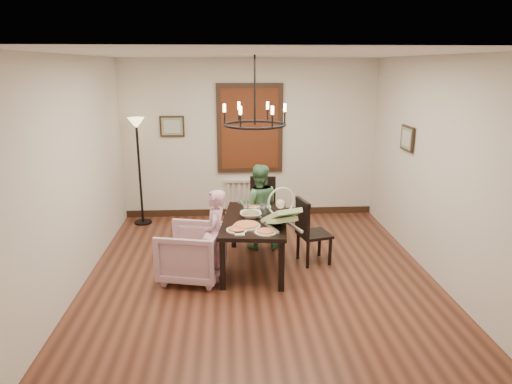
{
  "coord_description": "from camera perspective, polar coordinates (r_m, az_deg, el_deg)",
  "views": [
    {
      "loc": [
        -0.4,
        -5.53,
        2.68
      ],
      "look_at": [
        -0.03,
        0.29,
        1.05
      ],
      "focal_mm": 32.0,
      "sensor_mm": 36.0,
      "label": 1
    }
  ],
  "objects": [
    {
      "name": "dining_table",
      "position": [
        6.13,
        -0.15,
        -4.07
      ],
      "size": [
        1.0,
        1.57,
        0.7
      ],
      "rotation": [
        0.0,
        0.0,
        -0.11
      ],
      "color": "black",
      "rests_on": "room_shell"
    },
    {
      "name": "window_blinds",
      "position": [
        8.07,
        -0.78,
        7.93
      ],
      "size": [
        1.0,
        0.03,
        1.4
      ],
      "primitive_type": "cube",
      "color": "maroon",
      "rests_on": "room_shell"
    },
    {
      "name": "picture_back",
      "position": [
        8.12,
        -10.44,
        8.08
      ],
      "size": [
        0.42,
        0.03,
        0.36
      ],
      "primitive_type": "cube",
      "color": "black",
      "rests_on": "room_shell"
    },
    {
      "name": "salad_bowl",
      "position": [
        6.14,
        -0.66,
        -2.81
      ],
      "size": [
        0.35,
        0.35,
        0.09
      ],
      "primitive_type": "imported",
      "color": "white",
      "rests_on": "dining_table"
    },
    {
      "name": "drinking_glass",
      "position": [
        6.26,
        1.05,
        -2.13
      ],
      "size": [
        0.07,
        0.07,
        0.15
      ],
      "primitive_type": "cylinder",
      "color": "silver",
      "rests_on": "dining_table"
    },
    {
      "name": "floor_lamp",
      "position": [
        8.02,
        -14.34,
        2.31
      ],
      "size": [
        0.3,
        0.3,
        1.8
      ],
      "primitive_type": null,
      "color": "black",
      "rests_on": "room_shell"
    },
    {
      "name": "chair_right",
      "position": [
        6.39,
        7.31,
        -4.79
      ],
      "size": [
        0.5,
        0.5,
        0.93
      ],
      "primitive_type": null,
      "rotation": [
        0.0,
        0.0,
        1.82
      ],
      "color": "black",
      "rests_on": "room_shell"
    },
    {
      "name": "chandelier",
      "position": [
        5.82,
        -0.16,
        8.43
      ],
      "size": [
        0.8,
        0.8,
        0.04
      ],
      "primitive_type": "torus",
      "color": "black",
      "rests_on": "room_shell"
    },
    {
      "name": "armchair",
      "position": [
        5.96,
        -8.06,
        -7.54
      ],
      "size": [
        0.92,
        0.91,
        0.7
      ],
      "primitive_type": "imported",
      "rotation": [
        0.0,
        0.0,
        -1.8
      ],
      "color": "#CC9CAC",
      "rests_on": "room_shell"
    },
    {
      "name": "elderly_woman",
      "position": [
        5.85,
        -5.09,
        -6.39
      ],
      "size": [
        0.27,
        0.38,
        0.99
      ],
      "primitive_type": "imported",
      "rotation": [
        0.0,
        0.0,
        -1.67
      ],
      "color": "#C58BA7",
      "rests_on": "room_shell"
    },
    {
      "name": "pizza_platter",
      "position": [
        5.8,
        -1.16,
        -4.18
      ],
      "size": [
        0.34,
        0.34,
        0.04
      ],
      "primitive_type": "cylinder",
      "color": "tan",
      "rests_on": "dining_table"
    },
    {
      "name": "room_shell",
      "position": [
        6.04,
        0.22,
        3.4
      ],
      "size": [
        4.51,
        5.0,
        2.81
      ],
      "color": "brown",
      "rests_on": "ground"
    },
    {
      "name": "chair_far",
      "position": [
        7.31,
        0.79,
        -1.95
      ],
      "size": [
        0.46,
        0.46,
        0.95
      ],
      "primitive_type": null,
      "rotation": [
        0.0,
        0.0,
        -0.12
      ],
      "color": "black",
      "rests_on": "room_shell"
    },
    {
      "name": "seated_man",
      "position": [
        6.82,
        0.31,
        -2.73
      ],
      "size": [
        0.52,
        0.41,
        1.07
      ],
      "primitive_type": "imported",
      "rotation": [
        0.0,
        0.0,
        3.14
      ],
      "color": "#497A4E",
      "rests_on": "room_shell"
    },
    {
      "name": "baby_bouncer",
      "position": [
        5.74,
        3.2,
        -2.76
      ],
      "size": [
        0.55,
        0.64,
        0.35
      ],
      "primitive_type": null,
      "rotation": [
        0.0,
        0.0,
        0.35
      ],
      "color": "#BCE79F",
      "rests_on": "dining_table"
    },
    {
      "name": "radiator",
      "position": [
        8.35,
        -0.76,
        -0.59
      ],
      "size": [
        0.92,
        0.12,
        0.62
      ],
      "primitive_type": null,
      "color": "silver",
      "rests_on": "room_shell"
    },
    {
      "name": "picture_right",
      "position": [
        7.01,
        18.37,
        6.39
      ],
      "size": [
        0.03,
        0.42,
        0.36
      ],
      "primitive_type": "cube",
      "rotation": [
        0.0,
        0.0,
        1.57
      ],
      "color": "black",
      "rests_on": "room_shell"
    }
  ]
}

